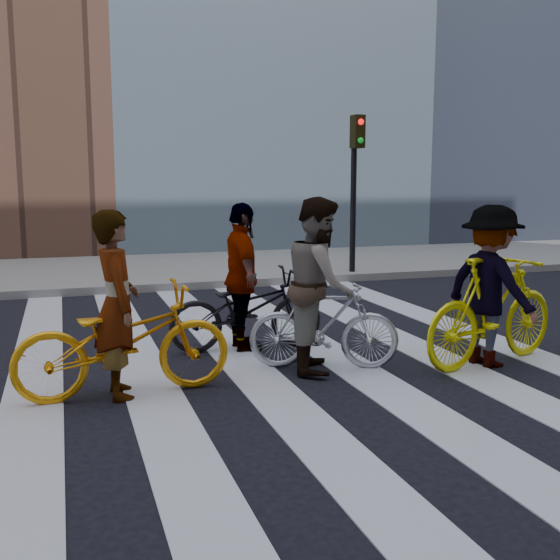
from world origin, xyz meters
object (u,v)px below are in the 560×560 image
bike_yellow_right (493,311)px  bike_dark_rear (246,309)px  rider_right (490,286)px  bike_silver_mid (324,325)px  rider_left (117,305)px  bike_yellow_left (124,341)px  traffic_signal (355,168)px  rider_mid (320,284)px  rider_rear (242,277)px

bike_yellow_right → bike_dark_rear: size_ratio=1.08×
bike_yellow_right → rider_right: (-0.05, 0.00, 0.28)m
bike_dark_rear → rider_right: bearing=-119.6°
bike_silver_mid → rider_right: bearing=-82.6°
bike_yellow_right → rider_left: rider_left is taller
bike_yellow_left → bike_yellow_right: bearing=-96.3°
traffic_signal → bike_dark_rear: size_ratio=1.76×
traffic_signal → bike_yellow_right: size_ratio=1.64×
bike_yellow_right → bike_yellow_left: bearing=72.5°
bike_yellow_right → rider_mid: bearing=62.3°
bike_dark_rear → rider_mid: rider_mid is taller
bike_yellow_right → rider_mid: size_ratio=1.09×
bike_yellow_left → bike_dark_rear: (1.56, 1.29, -0.04)m
rider_left → traffic_signal: bearing=-44.2°
bike_yellow_left → rider_left: rider_left is taller
bike_silver_mid → rider_right: 1.88m
bike_yellow_left → bike_yellow_right: size_ratio=1.00×
rider_left → rider_rear: bearing=-53.8°
rider_right → bike_yellow_right: bearing=-104.6°
rider_left → rider_right: size_ratio=1.00×
bike_yellow_right → rider_rear: rider_rear is taller
rider_mid → bike_yellow_left: bearing=117.6°
rider_left → rider_rear: (1.56, 1.29, 0.00)m
rider_left → bike_silver_mid: bearing=-87.2°
bike_silver_mid → rider_mid: size_ratio=0.87×
rider_right → traffic_signal: bearing=-26.1°
rider_rear → rider_mid: bearing=-148.8°
bike_yellow_left → rider_right: rider_right is taller
rider_left → bike_yellow_left: bearing=-93.4°
traffic_signal → rider_mid: (-3.12, -5.86, -1.35)m
traffic_signal → bike_yellow_left: size_ratio=1.63×
bike_yellow_left → rider_mid: 2.14m
bike_silver_mid → bike_dark_rear: (-0.58, 1.06, 0.01)m
rider_mid → rider_right: 1.89m
bike_yellow_right → rider_left: 4.04m
bike_silver_mid → rider_rear: size_ratio=0.91×
bike_silver_mid → bike_dark_rear: 1.20m
bike_yellow_right → bike_dark_rear: (-2.42, 1.49, -0.12)m
bike_yellow_left → rider_rear: (1.51, 1.29, 0.35)m
traffic_signal → rider_right: (-1.28, -6.30, -1.39)m
traffic_signal → rider_left: bearing=-130.8°
bike_silver_mid → rider_rear: (-0.63, 1.06, 0.40)m
bike_silver_mid → rider_rear: 1.29m
traffic_signal → rider_rear: (-3.69, -4.81, -1.39)m
bike_yellow_right → rider_left: size_ratio=1.14×
traffic_signal → rider_mid: 6.78m
rider_mid → rider_left: bearing=117.5°
rider_mid → bike_silver_mid: bearing=-68.9°
rider_left → rider_right: 3.99m
bike_silver_mid → bike_yellow_left: bearing=117.5°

